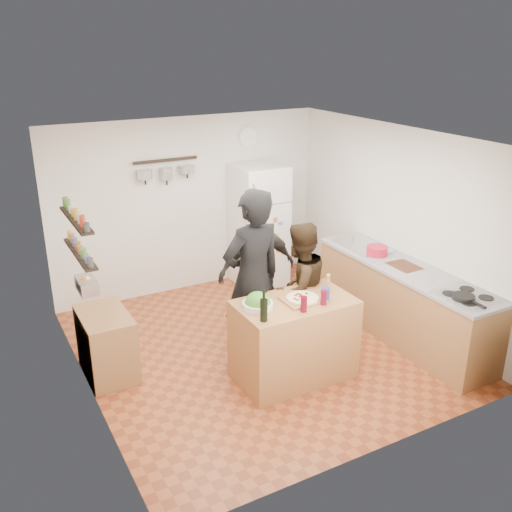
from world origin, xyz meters
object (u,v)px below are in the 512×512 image
person_back (257,270)px  skillet (463,297)px  pepper_mill (328,284)px  counter_run (402,302)px  wine_bottle (264,310)px  person_center (299,289)px  wall_clock (248,137)px  person_left (253,279)px  side_table (107,344)px  prep_island (294,340)px  salad_bowl (258,305)px  red_bowl (377,251)px  salt_canister (326,294)px  fridge (259,225)px

person_back → skillet: 2.36m
pepper_mill → counter_run: size_ratio=0.06×
person_back → counter_run: (1.57, -0.87, -0.41)m
wine_bottle → person_center: (0.83, 0.66, -0.23)m
person_center → wall_clock: (0.59, 2.35, 1.35)m
person_left → counter_run: (1.91, -0.34, -0.57)m
person_back → side_table: size_ratio=2.16×
prep_island → wine_bottle: bearing=-156.3°
person_center → counter_run: size_ratio=0.61×
salad_bowl → wall_clock: wall_clock is taller
pepper_mill → red_bowl: bearing=26.6°
red_bowl → pepper_mill: bearing=-153.4°
salt_canister → pepper_mill: bearing=48.6°
person_left → red_bowl: (1.86, 0.14, -0.05)m
wine_bottle → salt_canister: size_ratio=1.63×
salad_bowl → pepper_mill: 0.87m
prep_island → skillet: 1.84m
counter_run → skillet: size_ratio=11.13×
person_left → side_table: 1.75m
salad_bowl → person_back: person_back is taller
salad_bowl → pepper_mill: bearing=0.0°
person_left → skillet: (1.81, -1.32, -0.08)m
pepper_mill → counter_run: (1.22, 0.11, -0.54)m
skillet → side_table: 3.86m
counter_run → skillet: 1.10m
pepper_mill → person_left: 0.82m
red_bowl → fridge: (-0.70, 1.82, -0.08)m
pepper_mill → red_bowl: pepper_mill is taller
side_table → salad_bowl: bearing=-36.1°
prep_island → person_left: (-0.24, 0.50, 0.57)m
prep_island → person_left: person_left is taller
person_center → fridge: bearing=-118.5°
skillet → side_table: bearing=151.0°
prep_island → person_back: (0.11, 1.04, 0.41)m
pepper_mill → counter_run: 1.34m
counter_run → side_table: (-3.44, 0.87, -0.09)m
wall_clock → red_bowl: bearing=-72.0°
wine_bottle → red_bowl: (2.12, 0.86, -0.05)m
wine_bottle → person_center: bearing=38.5°
prep_island → skillet: skillet is taller
prep_island → red_bowl: bearing=21.4°
counter_run → wine_bottle: bearing=-170.1°
wine_bottle → person_left: bearing=70.0°
salt_canister → wine_bottle: bearing=-172.9°
wine_bottle → salt_canister: bearing=7.1°
wine_bottle → red_bowl: size_ratio=0.85×
salad_bowl → red_bowl: bearing=16.0°
pepper_mill → skillet: bearing=-37.7°
red_bowl → wall_clock: 2.55m
pepper_mill → side_table: bearing=156.1°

